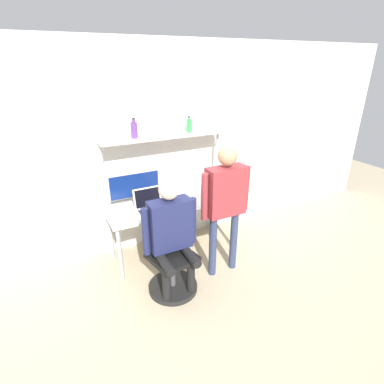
% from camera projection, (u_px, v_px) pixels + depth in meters
% --- Properties ---
extents(ground_plane, '(12.00, 12.00, 0.00)m').
position_uv_depth(ground_plane, '(184.00, 264.00, 3.91)').
color(ground_plane, tan).
extents(wall_back, '(8.00, 0.06, 2.70)m').
position_uv_depth(wall_back, '(159.00, 150.00, 3.98)').
color(wall_back, silver).
rests_on(wall_back, ground_plane).
extents(desk, '(1.70, 0.70, 0.73)m').
position_uv_depth(desk, '(172.00, 207.00, 3.95)').
color(desk, silver).
rests_on(desk, ground_plane).
extents(shelf_unit, '(1.61, 0.29, 1.58)m').
position_uv_depth(shelf_unit, '(164.00, 152.00, 3.82)').
color(shelf_unit, silver).
rests_on(shelf_unit, ground_plane).
extents(monitor, '(0.65, 0.21, 0.42)m').
position_uv_depth(monitor, '(135.00, 187.00, 3.79)').
color(monitor, '#B7B7BC').
rests_on(monitor, desk).
extents(laptop, '(0.36, 0.26, 0.26)m').
position_uv_depth(laptop, '(149.00, 204.00, 3.71)').
color(laptop, silver).
rests_on(laptop, desk).
extents(cell_phone, '(0.07, 0.15, 0.01)m').
position_uv_depth(cell_phone, '(168.00, 205.00, 3.82)').
color(cell_phone, '#264C8C').
rests_on(cell_phone, desk).
extents(office_chair, '(0.56, 0.56, 0.92)m').
position_uv_depth(office_chair, '(170.00, 267.00, 3.39)').
color(office_chair, black).
rests_on(office_chair, ground_plane).
extents(person_seated, '(0.62, 0.47, 1.35)m').
position_uv_depth(person_seated, '(171.00, 229.00, 3.15)').
color(person_seated, black).
rests_on(person_seated, ground_plane).
extents(person_standing, '(0.62, 0.22, 1.61)m').
position_uv_depth(person_standing, '(226.00, 196.00, 3.38)').
color(person_standing, '#2D3856').
rests_on(person_standing, ground_plane).
extents(bottle_green, '(0.07, 0.07, 0.21)m').
position_uv_depth(bottle_green, '(189.00, 125.00, 3.84)').
color(bottle_green, '#2D8C3F').
rests_on(bottle_green, shelf_unit).
extents(bottle_purple, '(0.08, 0.08, 0.24)m').
position_uv_depth(bottle_purple, '(134.00, 130.00, 3.54)').
color(bottle_purple, '#593372').
rests_on(bottle_purple, shelf_unit).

